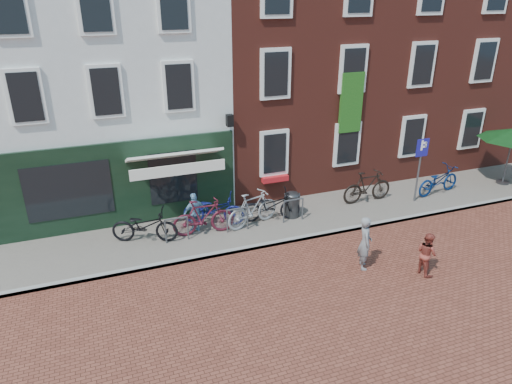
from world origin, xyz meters
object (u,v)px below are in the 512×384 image
object	(u,v)px
bicycle_3	(253,209)
bicycle_4	(271,206)
boy	(427,253)
bicycle_6	(438,180)
parking_sign	(421,159)
bicycle_1	(204,217)
bicycle_5	(367,187)
cafe_person	(195,213)
bicycle_0	(145,226)
bicycle_2	(214,209)
woman	(365,243)
litter_bin	(292,203)

from	to	relation	value
bicycle_3	bicycle_4	size ratio (longest dim) A/B	0.97
boy	bicycle_6	xyz separation A→B (m)	(4.01, 4.27, 0.01)
parking_sign	bicycle_1	world-z (taller)	parking_sign
boy	bicycle_5	distance (m)	4.69
bicycle_3	cafe_person	bearing A→B (deg)	65.67
parking_sign	bicycle_0	world-z (taller)	parking_sign
bicycle_4	bicycle_5	world-z (taller)	bicycle_5
boy	bicycle_2	xyz separation A→B (m)	(-4.81, 4.82, 0.01)
woman	bicycle_4	xyz separation A→B (m)	(-1.46, 3.54, -0.16)
bicycle_3	bicycle_5	size ratio (longest dim) A/B	1.00
bicycle_5	bicycle_6	distance (m)	3.02
bicycle_3	bicycle_6	size ratio (longest dim) A/B	0.97
litter_bin	parking_sign	size ratio (longest dim) A/B	0.40
bicycle_1	bicycle_4	world-z (taller)	bicycle_1
bicycle_1	bicycle_5	size ratio (longest dim) A/B	1.00
parking_sign	bicycle_4	xyz separation A→B (m)	(-5.68, 0.43, -1.11)
boy	bicycle_2	bearing A→B (deg)	42.28
parking_sign	woman	bearing A→B (deg)	-143.61
litter_bin	bicycle_5	xyz separation A→B (m)	(3.12, 0.15, 0.10)
bicycle_2	bicycle_5	bearing A→B (deg)	-68.74
boy	cafe_person	bearing A→B (deg)	48.11
woman	bicycle_0	xyz separation A→B (m)	(-5.69, 3.56, -0.16)
parking_sign	bicycle_5	world-z (taller)	parking_sign
bicycle_5	bicycle_6	size ratio (longest dim) A/B	0.97
litter_bin	bicycle_3	world-z (taller)	bicycle_3
bicycle_0	bicycle_2	size ratio (longest dim) A/B	1.00
cafe_person	bicycle_5	xyz separation A→B (m)	(6.54, 0.06, -0.08)
bicycle_4	litter_bin	bearing A→B (deg)	-79.01
litter_bin	bicycle_2	world-z (taller)	bicycle_2
woman	bicycle_0	world-z (taller)	woman
bicycle_1	bicycle_4	size ratio (longest dim) A/B	0.97
bicycle_0	bicycle_4	size ratio (longest dim) A/B	1.00
boy	bicycle_3	world-z (taller)	bicycle_3
bicycle_1	bicycle_4	bearing A→B (deg)	-82.13
bicycle_0	bicycle_1	xyz separation A→B (m)	(1.85, -0.17, 0.06)
parking_sign	bicycle_4	distance (m)	5.80
bicycle_2	bicycle_6	size ratio (longest dim) A/B	1.00
cafe_person	bicycle_2	distance (m)	0.79
cafe_person	bicycle_1	world-z (taller)	cafe_person
bicycle_0	bicycle_4	xyz separation A→B (m)	(4.24, -0.02, 0.00)
boy	cafe_person	distance (m)	7.14
bicycle_0	bicycle_6	distance (m)	11.18
bicycle_0	woman	bearing A→B (deg)	-101.28
cafe_person	bicycle_4	distance (m)	2.61
boy	bicycle_0	distance (m)	8.42
woman	bicycle_5	distance (m)	4.46
bicycle_3	bicycle_6	world-z (taller)	bicycle_3
cafe_person	woman	bearing A→B (deg)	124.59
bicycle_1	bicycle_6	bearing A→B (deg)	-85.82
woman	bicycle_4	world-z (taller)	woman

